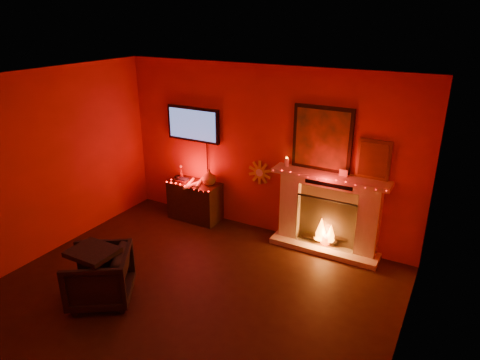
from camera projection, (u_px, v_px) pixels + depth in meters
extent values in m
plane|color=black|center=(171.00, 312.00, 5.20)|extent=(5.00, 5.00, 0.00)
plane|color=beige|center=(155.00, 89.00, 4.21)|extent=(5.00, 5.00, 0.00)
plane|color=#AA2D1B|center=(264.00, 152.00, 6.74)|extent=(5.00, 0.00, 5.00)
plane|color=#AA2D1B|center=(19.00, 174.00, 5.83)|extent=(0.00, 5.00, 5.00)
plane|color=#AA2D1B|center=(401.00, 275.00, 3.58)|extent=(0.00, 5.00, 5.00)
cube|color=beige|center=(324.00, 248.00, 6.54)|extent=(1.65, 0.40, 0.08)
cube|color=beige|center=(291.00, 207.00, 6.70)|extent=(0.30, 0.22, 0.95)
cube|color=beige|center=(368.00, 224.00, 6.16)|extent=(0.30, 0.22, 0.95)
cube|color=beige|center=(331.00, 182.00, 6.23)|extent=(1.50, 0.22, 0.14)
cube|color=beige|center=(330.00, 177.00, 6.14)|extent=(1.72, 0.34, 0.06)
cube|color=#937155|center=(329.00, 214.00, 6.48)|extent=(0.90, 0.10, 0.95)
cube|color=black|center=(325.00, 224.00, 6.36)|extent=(0.90, 0.02, 0.78)
cylinder|color=black|center=(319.00, 239.00, 6.60)|extent=(0.55, 0.09, 0.09)
cylinder|color=black|center=(331.00, 238.00, 6.51)|extent=(0.51, 0.18, 0.08)
cone|color=orange|center=(321.00, 228.00, 6.52)|extent=(0.20, 0.20, 0.34)
cone|color=orange|center=(331.00, 233.00, 6.48)|extent=(0.16, 0.16, 0.26)
sphere|color=#FF3F07|center=(325.00, 239.00, 6.55)|extent=(0.18, 0.18, 0.18)
cube|color=black|center=(322.00, 139.00, 6.16)|extent=(0.88, 0.05, 0.95)
cube|color=#B65518|center=(322.00, 139.00, 6.14)|extent=(0.78, 0.01, 0.85)
cube|color=#AD8632|center=(374.00, 159.00, 5.90)|extent=(0.46, 0.04, 0.56)
cube|color=#A56C26|center=(373.00, 160.00, 5.88)|extent=(0.38, 0.01, 0.48)
cylinder|color=beige|center=(287.00, 162.00, 6.47)|extent=(0.07, 0.07, 0.12)
cube|color=silver|center=(343.00, 173.00, 6.06)|extent=(0.12, 0.01, 0.10)
cube|color=black|center=(193.00, 124.00, 7.18)|extent=(1.00, 0.06, 0.58)
cube|color=#496EBE|center=(192.00, 125.00, 7.16)|extent=(0.92, 0.01, 0.50)
cylinder|color=black|center=(207.00, 161.00, 7.31)|extent=(0.02, 0.02, 0.66)
cylinder|color=gold|center=(260.00, 172.00, 6.88)|extent=(0.20, 0.03, 0.20)
cylinder|color=silver|center=(259.00, 173.00, 6.87)|extent=(0.13, 0.01, 0.13)
cube|color=black|center=(195.00, 201.00, 7.45)|extent=(0.89, 0.45, 0.68)
imported|color=brown|center=(209.00, 177.00, 7.22)|extent=(0.25, 0.25, 0.26)
imported|color=black|center=(177.00, 178.00, 7.40)|extent=(0.11, 0.11, 0.09)
cylinder|color=silver|center=(190.00, 183.00, 7.26)|extent=(0.16, 0.38, 0.05)
cylinder|color=silver|center=(192.00, 185.00, 7.16)|extent=(0.12, 0.38, 0.05)
cylinder|color=silver|center=(199.00, 183.00, 7.26)|extent=(0.18, 0.37, 0.05)
cube|color=#5B1A20|center=(182.00, 181.00, 7.38)|extent=(0.20, 0.14, 0.03)
cube|color=#1F3148|center=(183.00, 179.00, 7.37)|extent=(0.17, 0.12, 0.02)
imported|color=black|center=(99.00, 276.00, 5.31)|extent=(1.04, 1.03, 0.69)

